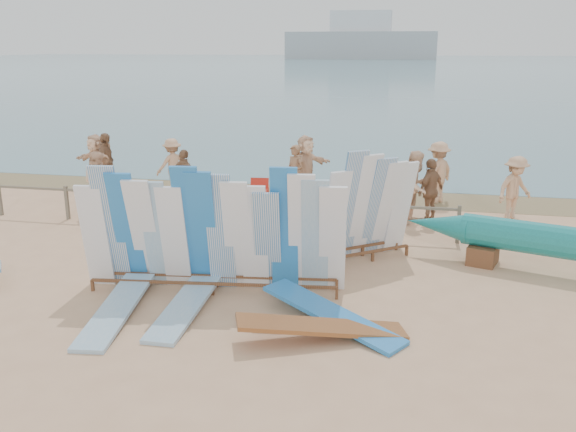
% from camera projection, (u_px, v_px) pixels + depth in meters
% --- Properties ---
extents(ground, '(160.00, 160.00, 0.00)m').
position_uv_depth(ground, '(166.00, 269.00, 12.58)').
color(ground, tan).
rests_on(ground, ground).
extents(ocean, '(320.00, 240.00, 0.02)m').
position_uv_depth(ocean, '(394.00, 65.00, 133.24)').
color(ocean, slate).
rests_on(ocean, ground).
extents(wet_sand_strip, '(40.00, 2.60, 0.01)m').
position_uv_depth(wet_sand_strip, '(254.00, 190.00, 19.37)').
color(wet_sand_strip, olive).
rests_on(wet_sand_strip, ground).
extents(distant_ship, '(45.00, 8.00, 14.00)m').
position_uv_depth(distant_ship, '(360.00, 41.00, 183.13)').
color(distant_ship, '#999EA3').
rests_on(distant_ship, ocean).
extents(fence, '(12.08, 0.08, 0.90)m').
position_uv_depth(fence, '(211.00, 204.00, 15.24)').
color(fence, '#706755').
rests_on(fence, ground).
extents(main_surfboard_rack, '(4.94, 1.19, 2.45)m').
position_uv_depth(main_surfboard_rack, '(213.00, 235.00, 11.18)').
color(main_surfboard_rack, brown).
rests_on(main_surfboard_rack, ground).
extents(side_surfboard_rack, '(2.01, 1.72, 2.45)m').
position_uv_depth(side_surfboard_rack, '(369.00, 210.00, 12.90)').
color(side_surfboard_rack, brown).
rests_on(side_surfboard_rack, ground).
extents(vendor_table, '(0.93, 0.78, 1.07)m').
position_uv_depth(vendor_table, '(322.00, 257.00, 12.25)').
color(vendor_table, brown).
rests_on(vendor_table, ground).
extents(flat_board_c, '(2.72, 1.44, 0.43)m').
position_uv_depth(flat_board_c, '(322.00, 339.00, 9.60)').
color(flat_board_c, '#955628').
rests_on(flat_board_c, ground).
extents(flat_board_d, '(2.58, 1.90, 0.37)m').
position_uv_depth(flat_board_d, '(331.00, 324.00, 10.11)').
color(flat_board_d, '#2776C3').
rests_on(flat_board_d, ground).
extents(flat_board_b, '(0.58, 2.70, 0.24)m').
position_uv_depth(flat_board_b, '(187.00, 310.00, 10.65)').
color(flat_board_b, '#7EABC9').
rests_on(flat_board_b, ground).
extents(flat_board_a, '(0.89, 2.75, 0.25)m').
position_uv_depth(flat_board_a, '(117.00, 316.00, 10.43)').
color(flat_board_a, '#7EABC9').
rests_on(flat_board_a, ground).
extents(beach_chair_left, '(0.55, 0.56, 0.82)m').
position_uv_depth(beach_chair_left, '(253.00, 211.00, 16.07)').
color(beach_chair_left, '#B11F12').
rests_on(beach_chair_left, ground).
extents(beach_chair_right, '(0.66, 0.67, 0.82)m').
position_uv_depth(beach_chair_right, '(259.00, 215.00, 15.70)').
color(beach_chair_right, '#B11F12').
rests_on(beach_chair_right, ground).
extents(stroller, '(0.65, 0.87, 1.12)m').
position_uv_depth(stroller, '(258.00, 206.00, 15.74)').
color(stroller, '#B11F12').
rests_on(stroller, ground).
extents(beachgoer_3, '(1.05, 1.07, 1.65)m').
position_uv_depth(beachgoer_3, '(173.00, 165.00, 19.17)').
color(beachgoer_3, tan).
rests_on(beachgoer_3, ground).
extents(beachgoer_2, '(0.91, 0.58, 1.73)m').
position_uv_depth(beachgoer_2, '(98.00, 183.00, 16.49)').
color(beachgoer_2, beige).
rests_on(beachgoer_2, ground).
extents(beachgoer_9, '(1.08, 1.21, 1.79)m').
position_uv_depth(beachgoer_9, '(438.00, 172.00, 17.65)').
color(beachgoer_9, tan).
rests_on(beachgoer_9, ground).
extents(beachgoer_extra_0, '(1.14, 1.06, 1.71)m').
position_uv_depth(beachgoer_extra_0, '(515.00, 189.00, 15.85)').
color(beachgoer_extra_0, tan).
rests_on(beachgoer_extra_0, ground).
extents(beachgoer_10, '(0.92, 1.05, 1.68)m').
position_uv_depth(beachgoer_10, '(430.00, 191.00, 15.69)').
color(beachgoer_10, '#8C6042').
rests_on(beachgoer_10, ground).
extents(beachgoer_5, '(1.43, 1.77, 1.88)m').
position_uv_depth(beachgoer_5, '(306.00, 166.00, 18.30)').
color(beachgoer_5, beige).
rests_on(beachgoer_5, ground).
extents(beachgoer_4, '(1.05, 0.79, 1.65)m').
position_uv_depth(beachgoer_4, '(185.00, 179.00, 17.17)').
color(beachgoer_4, '#8C6042').
rests_on(beachgoer_4, ground).
extents(beachgoer_1, '(0.63, 0.47, 1.54)m').
position_uv_depth(beachgoer_1, '(106.00, 182.00, 16.96)').
color(beachgoer_1, '#8C6042').
rests_on(beachgoer_1, ground).
extents(beachgoer_11, '(1.68, 1.32, 1.78)m').
position_uv_depth(beachgoer_11, '(96.00, 162.00, 19.22)').
color(beachgoer_11, beige).
rests_on(beachgoer_11, ground).
extents(beachgoer_extra_1, '(0.64, 1.16, 1.87)m').
position_uv_depth(beachgoer_extra_1, '(107.00, 163.00, 18.75)').
color(beachgoer_extra_1, '#8C6042').
rests_on(beachgoer_extra_1, ground).
extents(beachgoer_8, '(0.82, 1.01, 1.88)m').
position_uv_depth(beachgoer_8, '(416.00, 187.00, 15.66)').
color(beachgoer_8, beige).
rests_on(beachgoer_8, ground).
extents(beachgoer_7, '(0.70, 0.64, 1.70)m').
position_uv_depth(beachgoer_7, '(295.00, 174.00, 17.61)').
color(beachgoer_7, '#8C6042').
rests_on(beachgoer_7, ground).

